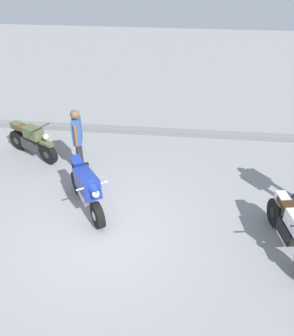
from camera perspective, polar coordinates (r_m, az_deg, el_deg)
ground_plane at (r=7.91m, az=-7.44°, el=-9.96°), size 40.00×40.00×0.00m
curb_edge at (r=11.56m, az=-2.56°, el=6.14°), size 14.00×0.30×0.15m
motorcycle_olive_vintage at (r=10.62m, az=-18.22°, el=4.22°), size 1.77×1.12×1.07m
motorcycle_blue_sportbike at (r=8.15m, az=-9.76°, el=-3.22°), size 1.22×1.74×1.14m
motorcycle_silver_cruiser at (r=7.69m, az=22.34°, el=-9.06°), size 0.69×2.08×1.09m
person_in_blue_shirt at (r=9.36m, az=-11.20°, el=5.03°), size 0.39×0.68×1.78m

